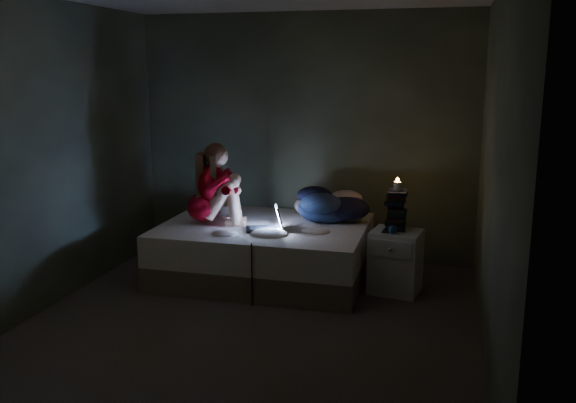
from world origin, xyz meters
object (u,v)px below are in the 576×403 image
(bed, at_px, (265,251))
(candle, at_px, (397,187))
(phone, at_px, (388,231))
(nightstand, at_px, (396,262))
(laptop, at_px, (264,218))
(woman, at_px, (203,184))

(bed, height_order, candle, candle)
(bed, bearing_deg, phone, -6.87)
(nightstand, bearing_deg, laptop, -164.70)
(nightstand, height_order, candle, candle)
(nightstand, bearing_deg, woman, -169.11)
(candle, xyz_separation_m, phone, (-0.06, -0.10, -0.39))
(nightstand, relative_size, phone, 4.14)
(candle, bearing_deg, laptop, -171.92)
(laptop, height_order, nightstand, laptop)
(bed, xyz_separation_m, woman, (-0.57, -0.14, 0.67))
(laptop, bearing_deg, phone, -16.66)
(laptop, distance_m, nightstand, 1.28)
(woman, bearing_deg, candle, -10.68)
(laptop, xyz_separation_m, phone, (1.14, 0.07, -0.07))
(bed, height_order, woman, woman)
(woman, bearing_deg, bed, -0.04)
(candle, distance_m, phone, 0.41)
(bed, distance_m, phone, 1.25)
(nightstand, distance_m, phone, 0.31)
(candle, bearing_deg, woman, -177.17)
(laptop, height_order, phone, laptop)
(laptop, bearing_deg, woman, 152.43)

